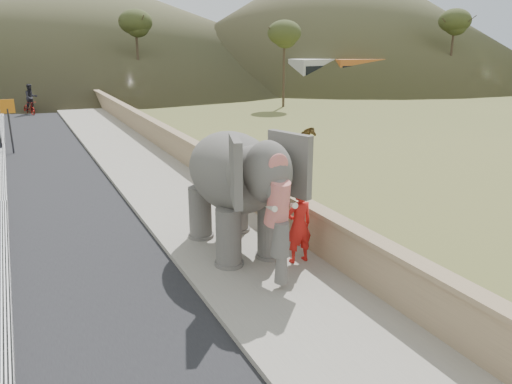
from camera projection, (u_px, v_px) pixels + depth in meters
ground at (325, 335)px, 8.60m from camera, size 160.00×160.00×0.00m
road at (2, 207)px, 15.07m from camera, size 7.00×120.00×0.03m
median at (1, 204)px, 15.05m from camera, size 0.35×120.00×0.22m
walkway at (163, 185)px, 17.16m from camera, size 3.00×120.00×0.15m
parapet at (207, 167)px, 17.71m from camera, size 0.30×120.00×1.10m
signboard at (9, 117)px, 21.68m from camera, size 0.60×0.08×2.40m
cow at (298, 141)px, 21.73m from camera, size 1.45×0.67×1.22m
distant_car at (248, 86)px, 46.13m from camera, size 4.53×2.77×1.44m
bus_white at (342, 75)px, 48.53m from camera, size 11.16×3.36×3.10m
bus_orange at (388, 75)px, 47.75m from camera, size 11.28×4.80×3.10m
hill_right at (336, 14)px, 66.02m from camera, size 56.00×56.00×16.00m
hill_far at (74, 23)px, 68.72m from camera, size 80.00×80.00×14.00m
elephant_and_man at (234, 189)px, 11.48m from camera, size 2.27×4.00×2.90m
motorcyclist at (30, 102)px, 33.45m from camera, size 1.28×1.76×2.03m
trees at (150, 58)px, 31.28m from camera, size 48.46×37.27×8.23m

